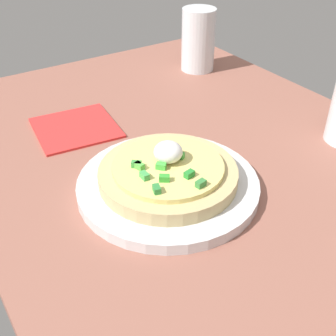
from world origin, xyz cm
name	(u,v)px	position (x,y,z in cm)	size (l,w,h in cm)	color
dining_table	(209,174)	(0.00, 0.00, 1.73)	(98.08, 64.66, 3.46)	#91594A
plate	(168,185)	(1.78, -8.44, 4.24)	(24.35, 24.35, 1.57)	silver
pizza	(168,172)	(1.76, -8.43, 6.35)	(18.41, 18.41, 5.29)	tan
cup_near	(198,42)	(-30.63, 20.22, 9.27)	(6.99, 6.99, 12.70)	silver
napkin	(76,128)	(-20.54, -12.27, 3.66)	(12.91, 12.91, 0.40)	red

